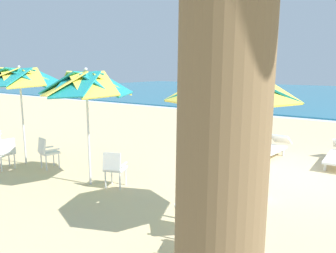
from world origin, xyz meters
TOP-DOWN VIEW (x-y plane):
  - ground_plane at (0.00, 0.00)m, footprint 80.00×80.00m
  - beach_umbrella_0 at (-0.24, -3.43)m, footprint 2.22×2.22m
  - plastic_chair_0 at (-0.05, -4.40)m, footprint 0.58×0.56m
  - plastic_chair_1 at (-0.32, -3.05)m, footprint 0.47×0.50m
  - plastic_chair_2 at (-0.62, -3.95)m, footprint 0.63×0.63m
  - beach_umbrella_1 at (-3.87, -3.30)m, footprint 2.11×2.11m
  - plastic_chair_3 at (-3.23, -3.14)m, footprint 0.57×0.59m
  - beach_umbrella_2 at (-6.72, -3.21)m, footprint 2.48×2.48m
  - plastic_chair_4 at (-5.78, -3.13)m, footprint 0.52×0.55m
  - plastic_chair_5 at (-6.63, -3.83)m, footprint 0.51×0.48m
  - sun_lounger_1 at (-1.24, 1.59)m, footprint 0.80×2.19m
  - palm_tree_2 at (1.51, -7.32)m, footprint 3.17×2.53m
  - cooler_box at (-0.41, -1.78)m, footprint 0.50×0.34m

SIDE VIEW (x-z plane):
  - ground_plane at x=0.00m, z-range 0.00..0.00m
  - cooler_box at x=-0.41m, z-range 0.00..0.40m
  - sun_lounger_1 at x=-1.24m, z-range -0.03..0.59m
  - plastic_chair_0 at x=-0.05m, z-range 0.06..0.93m
  - plastic_chair_1 at x=-0.32m, z-range 0.06..0.93m
  - plastic_chair_2 at x=-0.62m, z-range 0.06..0.93m
  - plastic_chair_3 at x=-3.23m, z-range 0.06..0.93m
  - plastic_chair_4 at x=-5.78m, z-range 0.06..0.93m
  - plastic_chair_5 at x=-6.63m, z-range 0.06..0.93m
  - beach_umbrella_1 at x=-3.87m, z-range 0.98..3.72m
  - beach_umbrella_0 at x=-0.24m, z-range 1.03..3.79m
  - beach_umbrella_2 at x=-6.72m, z-range 1.05..3.85m
  - palm_tree_2 at x=1.51m, z-range 0.56..4.84m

